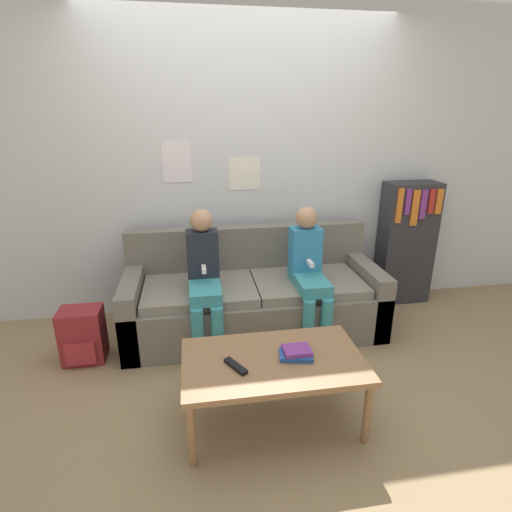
{
  "coord_description": "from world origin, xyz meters",
  "views": [
    {
      "loc": [
        -0.47,
        -2.46,
        1.74
      ],
      "look_at": [
        0.0,
        0.38,
        0.7
      ],
      "focal_mm": 28.0,
      "sensor_mm": 36.0,
      "label": 1
    }
  ],
  "objects_px": {
    "person_right": "(309,269)",
    "coffee_table": "(273,365)",
    "backpack": "(83,336)",
    "bookshelf": "(406,243)",
    "tv_remote": "(236,366)",
    "person_left": "(204,275)",
    "couch": "(253,298)"
  },
  "relations": [
    {
      "from": "person_right",
      "to": "coffee_table",
      "type": "bearing_deg",
      "value": -117.56
    },
    {
      "from": "couch",
      "to": "bookshelf",
      "type": "distance_m",
      "value": 1.57
    },
    {
      "from": "person_left",
      "to": "tv_remote",
      "type": "relative_size",
      "value": 6.39
    },
    {
      "from": "person_right",
      "to": "tv_remote",
      "type": "relative_size",
      "value": 6.31
    },
    {
      "from": "tv_remote",
      "to": "coffee_table",
      "type": "bearing_deg",
      "value": -17.39
    },
    {
      "from": "person_left",
      "to": "person_right",
      "type": "bearing_deg",
      "value": -0.1
    },
    {
      "from": "person_right",
      "to": "bookshelf",
      "type": "relative_size",
      "value": 0.91
    },
    {
      "from": "person_right",
      "to": "tv_remote",
      "type": "xyz_separation_m",
      "value": [
        -0.69,
        -0.95,
        -0.15
      ]
    },
    {
      "from": "backpack",
      "to": "coffee_table",
      "type": "bearing_deg",
      "value": -33.52
    },
    {
      "from": "couch",
      "to": "bookshelf",
      "type": "bearing_deg",
      "value": 11.84
    },
    {
      "from": "couch",
      "to": "person_left",
      "type": "relative_size",
      "value": 1.94
    },
    {
      "from": "tv_remote",
      "to": "bookshelf",
      "type": "distance_m",
      "value": 2.31
    },
    {
      "from": "person_left",
      "to": "backpack",
      "type": "height_order",
      "value": "person_left"
    },
    {
      "from": "couch",
      "to": "coffee_table",
      "type": "bearing_deg",
      "value": -93.07
    },
    {
      "from": "coffee_table",
      "to": "backpack",
      "type": "relative_size",
      "value": 2.51
    },
    {
      "from": "person_right",
      "to": "backpack",
      "type": "relative_size",
      "value": 2.57
    },
    {
      "from": "person_right",
      "to": "bookshelf",
      "type": "xyz_separation_m",
      "value": [
        1.1,
        0.51,
        -0.01
      ]
    },
    {
      "from": "bookshelf",
      "to": "coffee_table",
      "type": "bearing_deg",
      "value": -138.11
    },
    {
      "from": "person_right",
      "to": "tv_remote",
      "type": "distance_m",
      "value": 1.18
    },
    {
      "from": "person_right",
      "to": "person_left",
      "type": "bearing_deg",
      "value": 179.9
    },
    {
      "from": "couch",
      "to": "backpack",
      "type": "relative_size",
      "value": 5.03
    },
    {
      "from": "coffee_table",
      "to": "bookshelf",
      "type": "xyz_separation_m",
      "value": [
        1.57,
        1.41,
        0.2
      ]
    },
    {
      "from": "couch",
      "to": "coffee_table",
      "type": "relative_size",
      "value": 2.01
    },
    {
      "from": "coffee_table",
      "to": "person_left",
      "type": "xyz_separation_m",
      "value": [
        -0.35,
        0.9,
        0.21
      ]
    },
    {
      "from": "bookshelf",
      "to": "backpack",
      "type": "relative_size",
      "value": 2.8
    },
    {
      "from": "couch",
      "to": "person_right",
      "type": "xyz_separation_m",
      "value": [
        0.41,
        -0.19,
        0.31
      ]
    },
    {
      "from": "coffee_table",
      "to": "person_right",
      "type": "bearing_deg",
      "value": 62.44
    },
    {
      "from": "coffee_table",
      "to": "backpack",
      "type": "distance_m",
      "value": 1.51
    },
    {
      "from": "backpack",
      "to": "person_right",
      "type": "bearing_deg",
      "value": 2.38
    },
    {
      "from": "bookshelf",
      "to": "backpack",
      "type": "height_order",
      "value": "bookshelf"
    },
    {
      "from": "coffee_table",
      "to": "person_right",
      "type": "height_order",
      "value": "person_right"
    },
    {
      "from": "person_left",
      "to": "person_right",
      "type": "xyz_separation_m",
      "value": [
        0.81,
        -0.0,
        -0.01
      ]
    }
  ]
}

